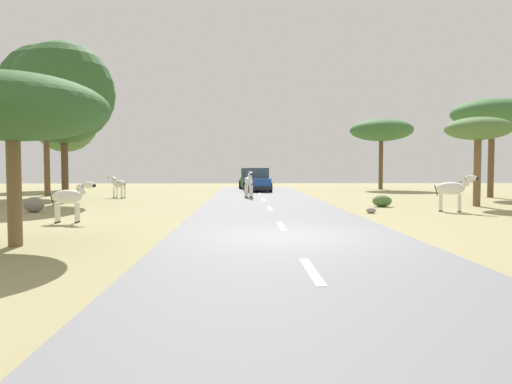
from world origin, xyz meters
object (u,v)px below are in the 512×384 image
tree_5 (12,108)px  car_1 (251,179)px  zebra_2 (118,184)px  tree_3 (63,93)px  zebra_1 (70,197)px  rock_0 (371,210)px  zebra_3 (453,189)px  tree_6 (65,120)px  zebra_0 (249,181)px  tree_2 (478,130)px  tree_0 (45,90)px  tree_4 (381,130)px  bush_0 (382,201)px  car_0 (257,181)px  rock_1 (34,205)px  tree_1 (492,114)px

tree_5 → car_1: bearing=79.4°
zebra_2 → tree_3: 6.47m
zebra_1 → rock_0: zebra_1 is taller
zebra_3 → tree_6: size_ratio=0.18×
tree_3 → rock_0: bearing=-22.8°
tree_5 → zebra_2: bearing=97.7°
zebra_3 → rock_0: (-3.40, -0.49, -0.81)m
zebra_3 → car_1: car_1 is taller
zebra_0 → zebra_1: bearing=56.2°
tree_6 → tree_5: bearing=-71.5°
zebra_0 → tree_2: bearing=141.8°
tree_0 → tree_5: tree_0 is taller
zebra_0 → tree_5: size_ratio=0.40×
rock_0 → tree_5: bearing=-142.9°
car_1 → tree_4: size_ratio=0.74×
tree_6 → bush_0: bearing=-41.4°
rock_0 → zebra_2: bearing=140.8°
car_0 → car_1: (-0.40, 5.61, 0.00)m
rock_1 → tree_2: bearing=7.6°
tree_5 → rock_0: (9.96, 7.53, -2.91)m
car_0 → tree_2: bearing=123.7°
zebra_3 → rock_1: (-16.57, 0.23, -0.62)m
car_1 → tree_3: (-9.57, -16.94, 4.62)m
tree_3 → bush_0: tree_3 is taller
tree_0 → rock_1: 13.72m
tree_6 → tree_4: bearing=-0.7°
zebra_2 → zebra_1: bearing=-142.2°
zebra_1 → tree_4: (17.10, 24.37, 4.14)m
car_1 → tree_2: size_ratio=1.08×
zebra_1 → zebra_3: 14.26m
zebra_2 → zebra_3: zebra_3 is taller
zebra_0 → tree_6: bearing=-47.8°
tree_4 → tree_6: 26.44m
zebra_2 → tree_4: size_ratio=0.23×
zebra_2 → zebra_0: bearing=-66.5°
tree_4 → tree_5: size_ratio=1.43×
tree_2 → tree_6: bearing=144.0°
rock_1 → tree_4: bearing=46.2°
tree_0 → tree_1: 27.37m
tree_0 → tree_5: (7.37, -19.66, -3.66)m
tree_0 → tree_4: 25.79m
zebra_1 → bush_0: bearing=114.6°
rock_0 → rock_1: size_ratio=0.50×
tree_4 → zebra_1: bearing=-125.1°
tree_0 → rock_0: (17.33, -12.12, -6.58)m
zebra_2 → tree_3: (-1.52, -4.22, 4.66)m
tree_1 → rock_0: bearing=-135.2°
tree_6 → rock_0: 29.94m
tree_1 → bush_0: (-8.53, -6.69, -4.73)m
car_1 → bush_0: size_ratio=5.03×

